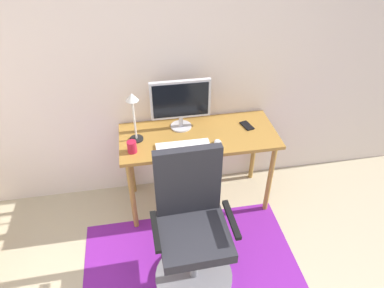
{
  "coord_description": "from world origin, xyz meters",
  "views": [
    {
      "loc": [
        -0.08,
        -0.5,
        2.46
      ],
      "look_at": [
        0.29,
        1.6,
        0.86
      ],
      "focal_mm": 32.94,
      "sensor_mm": 36.0,
      "label": 1
    }
  ],
  "objects": [
    {
      "name": "monitor",
      "position": [
        0.26,
        1.99,
        1.02
      ],
      "size": [
        0.5,
        0.18,
        0.44
      ],
      "color": "#B2B2B7",
      "rests_on": "desk"
    },
    {
      "name": "area_rug",
      "position": [
        0.2,
        1.12,
        0.0
      ],
      "size": [
        1.68,
        1.11,
        0.01
      ],
      "primitive_type": "cube",
      "color": "#6D1C85",
      "rests_on": "ground"
    },
    {
      "name": "desk",
      "position": [
        0.39,
        1.85,
        0.67
      ],
      "size": [
        1.31,
        0.57,
        0.76
      ],
      "color": "olive",
      "rests_on": "ground"
    },
    {
      "name": "desk_lamp",
      "position": [
        -0.12,
        1.87,
        1.06
      ],
      "size": [
        0.11,
        0.11,
        0.43
      ],
      "color": "black",
      "rests_on": "desk"
    },
    {
      "name": "wall_back",
      "position": [
        0.0,
        2.2,
        1.3
      ],
      "size": [
        6.0,
        0.1,
        2.6
      ],
      "primitive_type": "cube",
      "color": "beige",
      "rests_on": "ground"
    },
    {
      "name": "coffee_cup",
      "position": [
        -0.16,
        1.71,
        0.81
      ],
      "size": [
        0.07,
        0.07,
        0.1
      ],
      "primitive_type": "cylinder",
      "color": "maroon",
      "rests_on": "desk"
    },
    {
      "name": "computer_mouse",
      "position": [
        0.52,
        1.68,
        0.78
      ],
      "size": [
        0.06,
        0.1,
        0.03
      ],
      "primitive_type": "ellipsoid",
      "color": "white",
      "rests_on": "desk"
    },
    {
      "name": "office_chair",
      "position": [
        0.2,
        1.08,
        0.44
      ],
      "size": [
        0.59,
        0.59,
        1.1
      ],
      "rotation": [
        0.0,
        0.0,
        0.03
      ],
      "color": "slate",
      "rests_on": "ground"
    },
    {
      "name": "keyboard",
      "position": [
        0.24,
        1.7,
        0.77
      ],
      "size": [
        0.43,
        0.13,
        0.02
      ],
      "primitive_type": "cube",
      "color": "white",
      "rests_on": "desk"
    },
    {
      "name": "cell_phone",
      "position": [
        0.83,
        1.9,
        0.77
      ],
      "size": [
        0.1,
        0.15,
        0.01
      ],
      "primitive_type": "cube",
      "rotation": [
        0.0,
        0.0,
        0.26
      ],
      "color": "black",
      "rests_on": "desk"
    }
  ]
}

